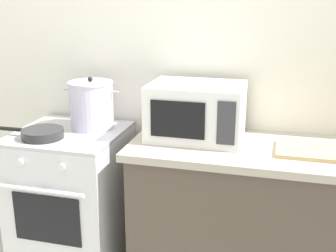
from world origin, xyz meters
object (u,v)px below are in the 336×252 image
(frying_pan, at_px, (41,133))
(cutting_board, at_px, (313,151))
(stove, at_px, (73,204))
(microwave, at_px, (196,111))
(stock_pot, at_px, (92,105))

(frying_pan, bearing_deg, cutting_board, 5.61)
(stove, xyz_separation_m, microwave, (0.73, 0.08, 0.61))
(stock_pot, bearing_deg, microwave, -2.69)
(stove, height_order, cutting_board, cutting_board)
(stove, relative_size, frying_pan, 2.15)
(cutting_board, bearing_deg, stove, -179.95)
(stock_pot, height_order, microwave, stock_pot)
(stock_pot, height_order, frying_pan, stock_pot)
(stove, height_order, frying_pan, frying_pan)
(stove, distance_m, stock_pot, 0.62)
(cutting_board, bearing_deg, frying_pan, -174.39)
(stock_pot, distance_m, frying_pan, 0.33)
(frying_pan, height_order, microwave, microwave)
(stock_pot, distance_m, cutting_board, 1.25)
(frying_pan, height_order, cutting_board, frying_pan)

